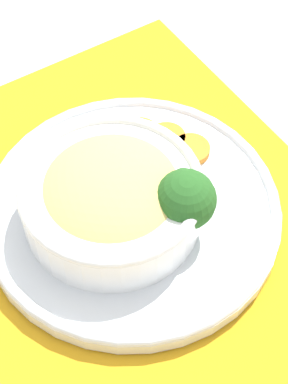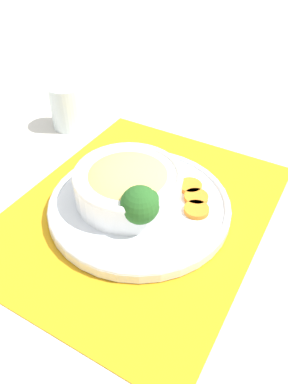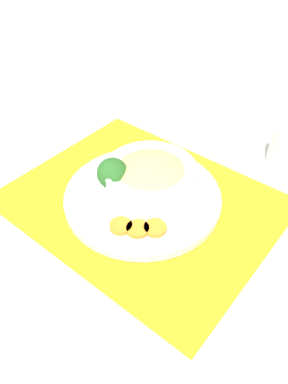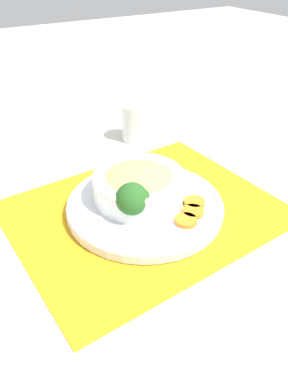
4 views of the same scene
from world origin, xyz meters
name	(u,v)px [view 2 (image 2 of 4)]	position (x,y,z in m)	size (l,w,h in m)	color
ground_plane	(139,211)	(0.00, 0.00, 0.00)	(4.00, 4.00, 0.00)	beige
placemat	(139,210)	(0.00, 0.00, 0.00)	(0.51, 0.42, 0.00)	orange
plate	(139,204)	(0.00, 0.00, 0.02)	(0.30, 0.30, 0.02)	silver
bowl	(129,182)	(0.00, -0.02, 0.05)	(0.17, 0.17, 0.06)	white
broccoli_floret	(140,205)	(0.04, 0.03, 0.06)	(0.06, 0.06, 0.07)	#759E51
carrot_slice_near	(196,210)	(-0.03, 0.09, 0.02)	(0.04, 0.04, 0.01)	orange
carrot_slice_middle	(196,197)	(-0.06, 0.07, 0.02)	(0.04, 0.04, 0.01)	orange
carrot_slice_far	(190,186)	(-0.08, 0.05, 0.02)	(0.04, 0.04, 0.01)	orange
water_glass	(67,109)	(-0.14, -0.28, 0.04)	(0.07, 0.07, 0.09)	silver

